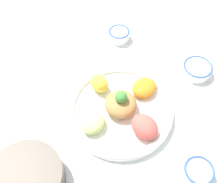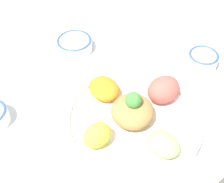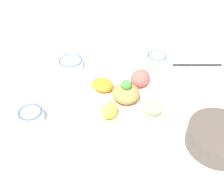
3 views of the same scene
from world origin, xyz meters
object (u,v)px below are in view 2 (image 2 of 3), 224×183
object	(u,v)px
sauce_bowl_red	(75,44)
salad_platter	(133,117)
sauce_bowl_dark	(203,60)
serving_spoon_main	(167,26)

from	to	relation	value
sauce_bowl_red	salad_platter	bearing A→B (deg)	66.28
sauce_bowl_dark	serving_spoon_main	bearing A→B (deg)	-121.85
salad_platter	sauce_bowl_dark	xyz separation A→B (m)	(-0.28, 0.05, -0.00)
sauce_bowl_red	serving_spoon_main	bearing A→B (deg)	147.67
salad_platter	sauce_bowl_red	xyz separation A→B (m)	(-0.12, -0.28, -0.00)
serving_spoon_main	salad_platter	bearing A→B (deg)	10.59
sauce_bowl_red	sauce_bowl_dark	distance (m)	0.36
sauce_bowl_dark	serving_spoon_main	size ratio (longest dim) A/B	0.69
salad_platter	sauce_bowl_dark	world-z (taller)	salad_platter
salad_platter	sauce_bowl_red	world-z (taller)	salad_platter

